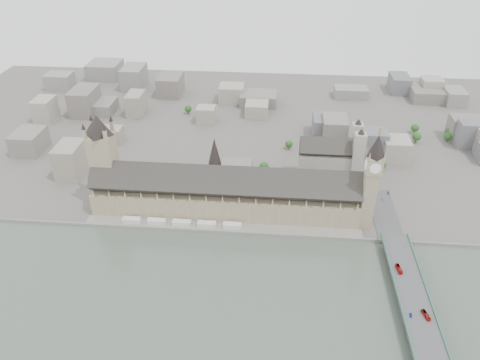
# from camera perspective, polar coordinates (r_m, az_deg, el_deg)

# --- Properties ---
(ground) EXTENTS (900.00, 900.00, 0.00)m
(ground) POSITION_cam_1_polar(r_m,az_deg,el_deg) (464.89, -2.09, -5.35)
(ground) COLOR #595651
(ground) RESTS_ON ground
(embankment_wall) EXTENTS (600.00, 1.50, 3.00)m
(embankment_wall) POSITION_cam_1_polar(r_m,az_deg,el_deg) (452.23, -2.32, -6.34)
(embankment_wall) COLOR gray
(embankment_wall) RESTS_ON ground
(river_terrace) EXTENTS (270.00, 15.00, 2.00)m
(river_terrace) POSITION_cam_1_polar(r_m,az_deg,el_deg) (458.39, -2.21, -5.81)
(river_terrace) COLOR gray
(river_terrace) RESTS_ON ground
(terrace_tents) EXTENTS (118.00, 7.00, 4.00)m
(terrace_tents) POSITION_cam_1_polar(r_m,az_deg,el_deg) (462.98, -7.14, -5.17)
(terrace_tents) COLOR silver
(terrace_tents) RESTS_ON river_terrace
(palace_of_westminster) EXTENTS (265.00, 40.73, 55.44)m
(palace_of_westminster) POSITION_cam_1_polar(r_m,az_deg,el_deg) (467.63, -1.86, -1.67)
(palace_of_westminster) COLOR tan
(palace_of_westminster) RESTS_ON ground
(elizabeth_tower) EXTENTS (17.00, 17.00, 107.50)m
(elizabeth_tower) POSITION_cam_1_polar(r_m,az_deg,el_deg) (445.13, 15.81, 0.48)
(elizabeth_tower) COLOR tan
(elizabeth_tower) RESTS_ON ground
(victoria_tower) EXTENTS (30.00, 30.00, 100.00)m
(victoria_tower) POSITION_cam_1_polar(r_m,az_deg,el_deg) (484.49, -16.34, 2.71)
(victoria_tower) COLOR tan
(victoria_tower) RESTS_ON ground
(central_tower) EXTENTS (13.00, 13.00, 48.00)m
(central_tower) POSITION_cam_1_polar(r_m,az_deg,el_deg) (455.72, -3.09, 2.51)
(central_tower) COLOR gray
(central_tower) RESTS_ON ground
(westminster_bridge) EXTENTS (25.00, 325.00, 10.25)m
(westminster_bridge) POSITION_cam_1_polar(r_m,az_deg,el_deg) (408.70, 20.10, -13.10)
(westminster_bridge) COLOR #474749
(westminster_bridge) RESTS_ON ground
(bridge_parapets) EXTENTS (25.00, 235.00, 1.15)m
(bridge_parapets) POSITION_cam_1_polar(r_m,az_deg,el_deg) (375.58, 21.74, -17.24)
(bridge_parapets) COLOR #35624F
(bridge_parapets) RESTS_ON westminster_bridge
(westminster_abbey) EXTENTS (68.00, 36.00, 64.00)m
(westminster_abbey) POSITION_cam_1_polar(r_m,az_deg,el_deg) (531.66, 11.07, 2.47)
(westminster_abbey) COLOR gray
(westminster_abbey) RESTS_ON ground
(city_skyline_inland) EXTENTS (720.00, 360.00, 38.00)m
(city_skyline_inland) POSITION_cam_1_polar(r_m,az_deg,el_deg) (667.40, 0.40, 8.79)
(city_skyline_inland) COLOR gray
(city_skyline_inland) RESTS_ON ground
(park_trees) EXTENTS (110.00, 30.00, 15.00)m
(park_trees) POSITION_cam_1_polar(r_m,az_deg,el_deg) (510.52, -2.42, -0.54)
(park_trees) COLOR #234C1B
(park_trees) RESTS_ON ground
(red_bus_north) EXTENTS (4.16, 11.75, 3.20)m
(red_bus_north) POSITION_cam_1_polar(r_m,az_deg,el_deg) (419.12, 18.81, -10.22)
(red_bus_north) COLOR red
(red_bus_north) RESTS_ON westminster_bridge
(red_bus_south) EXTENTS (5.24, 10.78, 2.93)m
(red_bus_south) POSITION_cam_1_polar(r_m,az_deg,el_deg) (388.33, 21.72, -15.04)
(red_bus_south) COLOR #AF1915
(red_bus_south) RESTS_ON westminster_bridge
(car_blue) EXTENTS (2.29, 4.32, 1.40)m
(car_blue) POSITION_cam_1_polar(r_m,az_deg,el_deg) (385.33, 20.10, -15.22)
(car_blue) COLOR #1A28A9
(car_blue) RESTS_ON westminster_bridge
(car_approach) EXTENTS (3.34, 6.00, 1.64)m
(car_approach) POSITION_cam_1_polar(r_m,az_deg,el_deg) (513.33, 17.64, -1.53)
(car_approach) COLOR gray
(car_approach) RESTS_ON westminster_bridge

